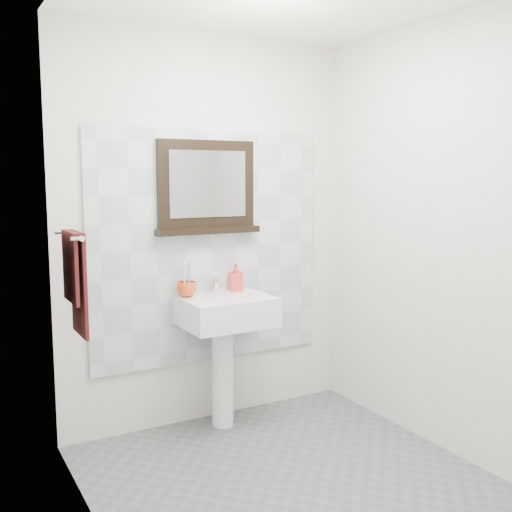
{
  "coord_description": "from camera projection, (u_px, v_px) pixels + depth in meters",
  "views": [
    {
      "loc": [
        -1.63,
        -2.42,
        1.6
      ],
      "look_at": [
        0.04,
        0.55,
        1.15
      ],
      "focal_mm": 42.0,
      "sensor_mm": 36.0,
      "label": 1
    }
  ],
  "objects": [
    {
      "name": "floor",
      "position": [
        300.0,
        489.0,
        3.1
      ],
      "size": [
        2.0,
        2.2,
        0.01
      ],
      "primitive_type": "cube",
      "color": "#5B5D60",
      "rests_on": "ground"
    },
    {
      "name": "back_wall",
      "position": [
        209.0,
        231.0,
        3.88
      ],
      "size": [
        2.0,
        0.01,
        2.5
      ],
      "primitive_type": "cube",
      "color": "silver",
      "rests_on": "ground"
    },
    {
      "name": "front_wall",
      "position": [
        488.0,
        284.0,
        1.98
      ],
      "size": [
        2.0,
        0.01,
        2.5
      ],
      "primitive_type": "cube",
      "color": "silver",
      "rests_on": "ground"
    },
    {
      "name": "left_wall",
      "position": [
        99.0,
        264.0,
        2.45
      ],
      "size": [
        0.01,
        2.2,
        2.5
      ],
      "primitive_type": "cube",
      "color": "silver",
      "rests_on": "ground"
    },
    {
      "name": "right_wall",
      "position": [
        449.0,
        239.0,
        3.42
      ],
      "size": [
        0.01,
        2.2,
        2.5
      ],
      "primitive_type": "cube",
      "color": "silver",
      "rests_on": "ground"
    },
    {
      "name": "splashback",
      "position": [
        209.0,
        247.0,
        3.88
      ],
      "size": [
        1.6,
        0.02,
        1.5
      ],
      "primitive_type": "cube",
      "color": "silver",
      "rests_on": "back_wall"
    },
    {
      "name": "pedestal_sink",
      "position": [
        225.0,
        325.0,
        3.76
      ],
      "size": [
        0.55,
        0.44,
        0.96
      ],
      "color": "white",
      "rests_on": "ground"
    },
    {
      "name": "toothbrush_cup",
      "position": [
        187.0,
        289.0,
        3.72
      ],
      "size": [
        0.14,
        0.14,
        0.1
      ],
      "primitive_type": "imported",
      "rotation": [
        0.0,
        0.0,
        -0.11
      ],
      "color": "#D14918",
      "rests_on": "pedestal_sink"
    },
    {
      "name": "toothbrushes",
      "position": [
        187.0,
        277.0,
        3.71
      ],
      "size": [
        0.05,
        0.04,
        0.21
      ],
      "color": "white",
      "rests_on": "toothbrush_cup"
    },
    {
      "name": "soap_dispenser",
      "position": [
        236.0,
        277.0,
        3.92
      ],
      "size": [
        0.1,
        0.1,
        0.18
      ],
      "primitive_type": "imported",
      "rotation": [
        0.0,
        0.0,
        -0.2
      ],
      "color": "red",
      "rests_on": "pedestal_sink"
    },
    {
      "name": "framed_mirror",
      "position": [
        207.0,
        189.0,
        3.8
      ],
      "size": [
        0.69,
        0.11,
        0.59
      ],
      "color": "black",
      "rests_on": "back_wall"
    },
    {
      "name": "towel_bar",
      "position": [
        72.0,
        235.0,
        3.08
      ],
      "size": [
        0.07,
        0.4,
        0.03
      ],
      "color": "silver",
      "rests_on": "left_wall"
    },
    {
      "name": "hand_towel",
      "position": [
        75.0,
        275.0,
        3.12
      ],
      "size": [
        0.06,
        0.3,
        0.55
      ],
      "color": "black",
      "rests_on": "towel_bar"
    }
  ]
}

